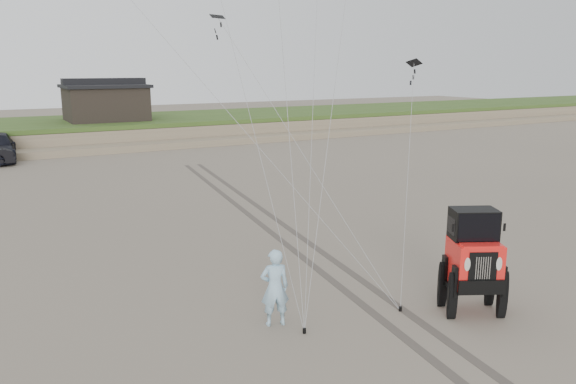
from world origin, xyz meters
The scene contains 8 objects.
ground centered at (0.00, 0.00, 0.00)m, with size 160.00×160.00×0.00m, color #6B6054.
dune_ridge centered at (0.00, 37.50, 0.82)m, with size 160.00×14.25×1.73m.
cabin centered at (2.00, 37.00, 3.24)m, with size 6.40×5.40×3.35m.
jeep centered at (2.63, -0.96, 1.03)m, with size 2.39×5.55×2.07m, color #FF201B, non-canonical shape.
man centered at (-1.90, 0.81, 0.93)m, with size 0.68×0.44×1.85m, color #82A9C9.
stake_main centered at (-1.53, 0.09, 0.06)m, with size 0.08×0.08×0.12m, color black.
stake_aux centered at (1.16, -0.07, 0.06)m, with size 0.08×0.08×0.12m, color black.
tire_tracks centered at (2.00, 8.00, 0.00)m, with size 5.22×29.74×0.01m.
Camera 1 is at (-7.63, -9.96, 5.91)m, focal length 35.00 mm.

